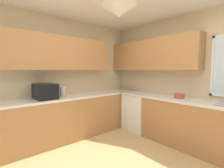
% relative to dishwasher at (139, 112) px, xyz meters
% --- Properties ---
extents(room_shell, '(4.07, 4.00, 2.64)m').
position_rel_dishwasher_xyz_m(room_shell, '(0.20, -0.99, 1.42)').
color(room_shell, beige).
rests_on(room_shell, ground_plane).
extents(counter_run_left, '(0.65, 3.61, 0.90)m').
position_rel_dishwasher_xyz_m(counter_run_left, '(-0.66, -1.60, 0.02)').
color(counter_run_left, '#AD7542').
rests_on(counter_run_left, ground_plane).
extents(counter_run_back, '(3.16, 0.65, 0.90)m').
position_rel_dishwasher_xyz_m(counter_run_back, '(1.22, 0.03, 0.02)').
color(counter_run_back, '#AD7542').
rests_on(counter_run_back, ground_plane).
extents(dishwasher, '(0.60, 0.60, 0.86)m').
position_rel_dishwasher_xyz_m(dishwasher, '(0.00, 0.00, 0.00)').
color(dishwasher, white).
rests_on(dishwasher, ground_plane).
extents(microwave, '(0.48, 0.36, 0.29)m').
position_rel_dishwasher_xyz_m(microwave, '(-0.66, -1.98, 0.62)').
color(microwave, black).
rests_on(microwave, counter_run_left).
extents(kettle, '(0.13, 0.13, 0.22)m').
position_rel_dishwasher_xyz_m(kettle, '(-0.64, -1.64, 0.58)').
color(kettle, '#B7B7BC').
rests_on(kettle, counter_run_left).
extents(bowl, '(0.20, 0.20, 0.09)m').
position_rel_dishwasher_xyz_m(bowl, '(0.98, 0.03, 0.52)').
color(bowl, '#B74C42').
rests_on(bowl, counter_run_back).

